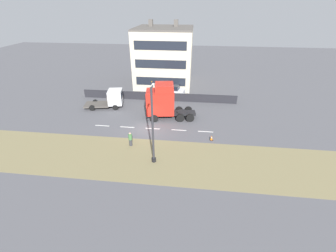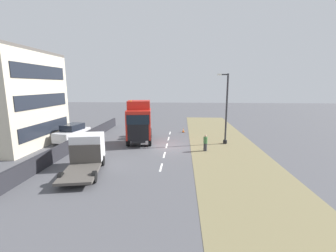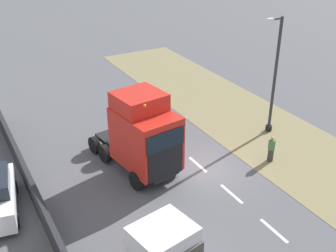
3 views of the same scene
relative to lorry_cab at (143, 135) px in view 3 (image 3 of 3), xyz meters
The scene contains 8 objects.
ground_plane 4.13m from the lorry_cab, 154.13° to the left, with size 120.00×120.00×0.00m, color #515156.
grass_verge 9.47m from the lorry_cab, behind, with size 7.00×44.00×0.01m.
lane_markings 3.93m from the lorry_cab, 165.63° to the left, with size 0.16×14.60×0.00m.
boundary_wall 6.36m from the lorry_cab, 14.02° to the left, with size 0.25×24.00×1.23m.
lorry_cab is the anchor object (origin of this frame).
lamp_post 9.41m from the lorry_cab, behind, with size 1.33×0.42×7.52m.
pedestrian 7.53m from the lorry_cab, 160.36° to the left, with size 0.39×0.39×1.61m.
traffic_cone_lead 8.13m from the lorry_cab, 128.08° to the right, with size 0.36×0.36×0.58m.
Camera 3 is at (11.44, 16.33, 12.99)m, focal length 45.00 mm.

